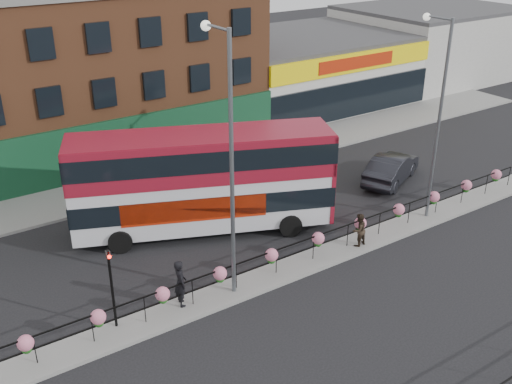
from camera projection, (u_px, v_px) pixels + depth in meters
ground at (295, 268)px, 25.95m from camera, size 120.00×120.00×0.00m
north_pavement at (170, 176)px, 34.92m from camera, size 60.00×4.00×0.15m
median at (295, 267)px, 25.92m from camera, size 60.00×1.60×0.15m
brick_building at (47, 72)px, 36.71m from camera, size 25.00×12.21×10.30m
supermarket at (303, 69)px, 47.88m from camera, size 15.00×12.25×5.30m
warehouse_east at (428, 42)px, 55.23m from camera, size 14.50×12.00×6.30m
median_railing at (295, 247)px, 25.51m from camera, size 30.04×0.56×1.23m
double_decker_bus at (203, 173)px, 27.81m from camera, size 12.33×7.36×4.93m
car at (391, 168)px, 34.01m from camera, size 5.52×6.28×1.64m
pedestrian_a at (180, 283)px, 22.93m from camera, size 0.91×0.77×1.95m
pedestrian_b at (359, 230)px, 27.14m from camera, size 0.88×0.74×1.58m
lamp_column_west at (227, 145)px, 21.74m from camera, size 0.37×1.83×10.44m
lamp_column_east at (437, 104)px, 27.89m from camera, size 0.35×1.71×9.73m
traffic_light_median at (110, 272)px, 21.14m from camera, size 0.15×0.28×3.65m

